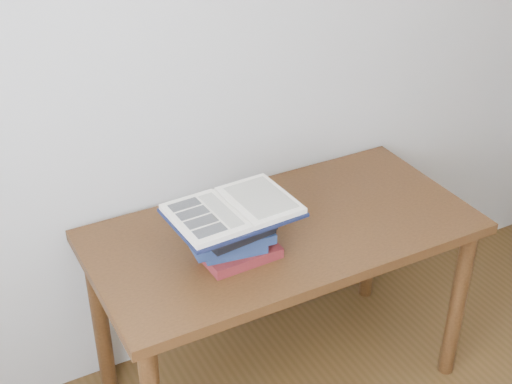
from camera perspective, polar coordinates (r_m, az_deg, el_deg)
desk at (r=2.49m, az=2.16°, el=-4.73°), size 1.33×0.66×0.71m
book_stack at (r=2.26m, az=-1.79°, el=-3.58°), size 0.29×0.20×0.15m
open_book at (r=2.22m, az=-1.86°, el=-1.46°), size 0.41×0.29×0.03m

